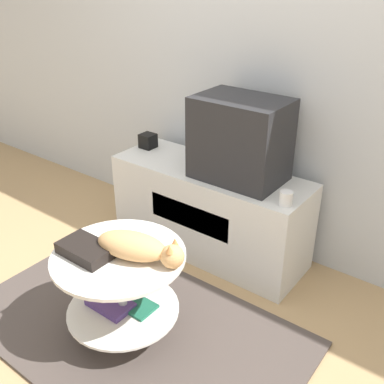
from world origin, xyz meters
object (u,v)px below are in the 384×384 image
(dvd_box, at_px, (86,250))
(cat, at_px, (137,247))
(speaker, at_px, (148,141))
(tv, at_px, (240,139))

(dvd_box, xyz_separation_m, cat, (0.21, 0.13, 0.03))
(speaker, height_order, cat, speaker)
(dvd_box, bearing_deg, cat, 30.73)
(tv, xyz_separation_m, cat, (0.01, -0.90, -0.26))
(speaker, height_order, dvd_box, speaker)
(tv, distance_m, dvd_box, 1.09)
(dvd_box, height_order, cat, cat)
(cat, bearing_deg, dvd_box, -164.91)
(dvd_box, relative_size, cat, 0.48)
(tv, relative_size, dvd_box, 2.01)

